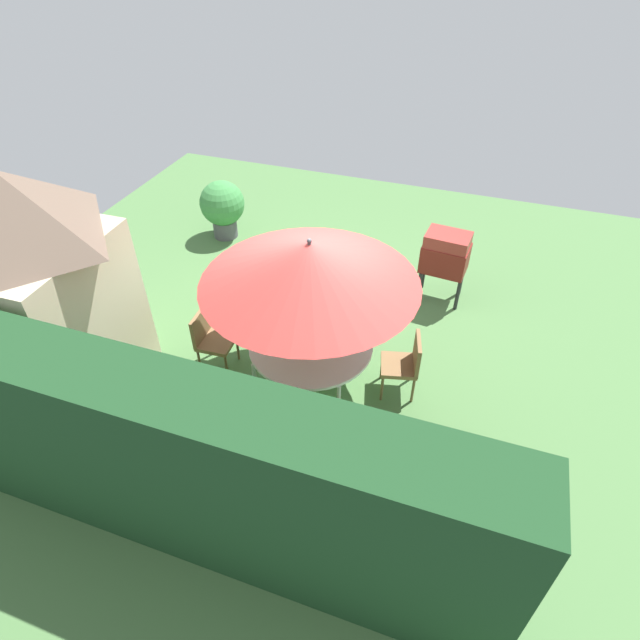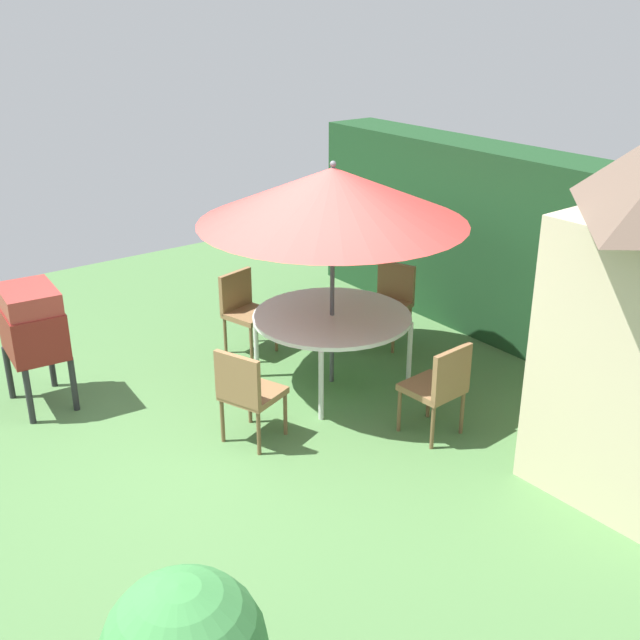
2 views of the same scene
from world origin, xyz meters
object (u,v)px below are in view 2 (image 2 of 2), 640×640
(chair_toward_hedge, at_px, (391,298))
(patio_umbrella, at_px, (333,195))
(chair_far_side, at_px, (440,384))
(chair_toward_house, at_px, (244,307))
(chair_near_shed, at_px, (247,390))
(patio_table, at_px, (332,319))
(bbq_grill, at_px, (32,324))

(chair_toward_hedge, bearing_deg, patio_umbrella, -70.03)
(chair_toward_hedge, bearing_deg, chair_far_side, -30.05)
(chair_toward_hedge, distance_m, chair_toward_house, 1.66)
(chair_far_side, distance_m, chair_toward_hedge, 2.14)
(chair_near_shed, xyz_separation_m, chair_far_side, (0.93, 1.42, 0.00))
(patio_table, relative_size, chair_near_shed, 1.77)
(patio_umbrella, relative_size, chair_toward_house, 2.89)
(bbq_grill, xyz_separation_m, chair_far_side, (2.74, 2.64, -0.33))
(patio_table, bearing_deg, bbq_grill, -117.32)
(patio_table, relative_size, chair_far_side, 1.77)
(patio_umbrella, height_order, chair_toward_hedge, patio_umbrella)
(patio_table, height_order, chair_near_shed, chair_near_shed)
(chair_toward_hedge, bearing_deg, chair_near_shed, -69.69)
(chair_far_side, distance_m, chair_toward_house, 2.65)
(chair_near_shed, relative_size, chair_far_side, 1.00)
(patio_table, bearing_deg, patio_umbrella, 90.00)
(patio_table, relative_size, bbq_grill, 1.33)
(chair_near_shed, bearing_deg, patio_umbrella, 110.61)
(patio_umbrella, bearing_deg, chair_near_shed, -69.39)
(chair_near_shed, bearing_deg, chair_far_side, 56.77)
(patio_umbrella, relative_size, chair_near_shed, 2.89)
(chair_toward_hedge, bearing_deg, patio_table, -70.03)
(chair_near_shed, relative_size, chair_toward_house, 1.00)
(bbq_grill, bearing_deg, patio_table, 62.68)
(patio_umbrella, xyz_separation_m, chair_far_side, (1.43, 0.10, -1.44))
(patio_table, distance_m, chair_toward_house, 1.25)
(chair_toward_house, bearing_deg, chair_far_side, 8.70)
(chair_toward_house, bearing_deg, patio_table, 14.07)
(patio_umbrella, relative_size, chair_toward_hedge, 2.89)
(bbq_grill, bearing_deg, chair_near_shed, 34.11)
(chair_toward_house, bearing_deg, chair_toward_hedge, 62.38)
(patio_umbrella, distance_m, chair_near_shed, 2.01)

